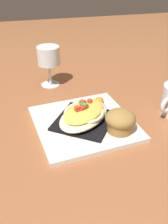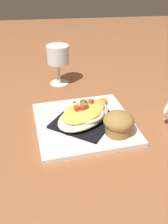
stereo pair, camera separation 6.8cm
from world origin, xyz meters
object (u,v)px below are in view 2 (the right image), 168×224
at_px(muffin, 119,123).
at_px(orange_garnish, 100,103).
at_px(square_plate, 84,123).
at_px(gratin_dish, 84,114).
at_px(stemmed_glass, 58,57).

bearing_deg(muffin, orange_garnish, 98.20).
relative_size(square_plate, muffin, 3.31).
xyz_separation_m(gratin_dish, stemmed_glass, (-0.05, 0.27, 0.06)).
xyz_separation_m(square_plate, muffin, (0.08, -0.06, 0.04)).
xyz_separation_m(orange_garnish, stemmed_glass, (-0.11, 0.19, 0.08)).
relative_size(gratin_dish, muffin, 2.54).
bearing_deg(orange_garnish, muffin, -81.80).
bearing_deg(muffin, square_plate, 142.04).
bearing_deg(stemmed_glass, square_plate, -78.61).
distance_m(gratin_dish, stemmed_glass, 0.28).
distance_m(orange_garnish, stemmed_glass, 0.24).
relative_size(orange_garnish, stemmed_glass, 0.48).
xyz_separation_m(muffin, stemmed_glass, (-0.13, 0.33, 0.06)).
distance_m(square_plate, muffin, 0.11).
bearing_deg(orange_garnish, square_plate, -126.93).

